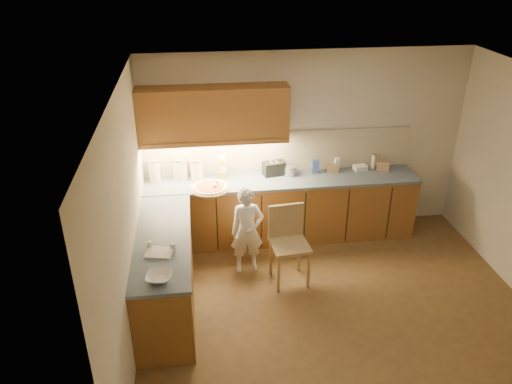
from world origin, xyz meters
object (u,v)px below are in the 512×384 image
wooden_chair (288,239)px  toaster (274,168)px  child (247,231)px  oil_jug (223,168)px  pizza_on_board (210,188)px

wooden_chair → toaster: 1.21m
child → toaster: 1.10m
oil_jug → toaster: size_ratio=1.00×
pizza_on_board → oil_jug: size_ratio=1.62×
pizza_on_board → child: (0.43, -0.55, -0.37)m
pizza_on_board → child: size_ratio=0.45×
child → oil_jug: size_ratio=3.59×
child → oil_jug: (-0.23, 0.89, 0.49)m
pizza_on_board → child: 0.78m
pizza_on_board → child: bearing=-51.9°
oil_jug → toaster: oil_jug is taller
pizza_on_board → toaster: bearing=20.9°
wooden_chair → toaster: size_ratio=3.06×
child → toaster: size_ratio=3.59×
pizza_on_board → oil_jug: 0.41m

